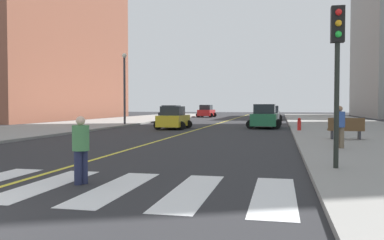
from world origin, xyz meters
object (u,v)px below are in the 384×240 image
at_px(car_red_fourth, 206,111).
at_px(traffic_light_near_corner, 337,54).
at_px(park_bench, 346,129).
at_px(pedestrian_waiting_east, 340,125).
at_px(car_white_sixth, 272,113).
at_px(pedestrian_crossing, 81,147).
at_px(car_silver_third, 271,115).
at_px(car_black_nearest, 172,115).
at_px(car_green_fifth, 264,117).
at_px(street_lamp, 124,82).
at_px(fire_hydrant, 299,124).
at_px(car_yellow_second, 173,118).

xyz_separation_m(car_red_fourth, traffic_light_near_corner, (13.21, -52.30, 2.41)).
bearing_deg(park_bench, pedestrian_waiting_east, 169.97).
height_order(car_white_sixth, pedestrian_crossing, car_white_sixth).
relative_size(car_silver_third, pedestrian_crossing, 2.34).
relative_size(car_black_nearest, pedestrian_waiting_east, 2.48).
bearing_deg(park_bench, car_silver_third, 11.36).
distance_m(car_green_fifth, street_lamp, 13.47).
relative_size(car_red_fourth, pedestrian_crossing, 2.73).
relative_size(car_white_sixth, park_bench, 2.32).
xyz_separation_m(traffic_light_near_corner, fire_hydrant, (-0.23, 17.66, -2.76)).
relative_size(car_silver_third, pedestrian_waiting_east, 2.22).
distance_m(car_silver_third, pedestrian_crossing, 38.31).
bearing_deg(car_red_fourth, car_green_fifth, -68.36).
distance_m(car_black_nearest, park_bench, 25.94).
relative_size(car_yellow_second, park_bench, 2.28).
height_order(car_red_fourth, traffic_light_near_corner, traffic_light_near_corner).
height_order(car_black_nearest, pedestrian_crossing, car_black_nearest).
distance_m(park_bench, pedestrian_waiting_east, 4.78).
bearing_deg(car_yellow_second, fire_hydrant, -12.98).
bearing_deg(fire_hydrant, car_silver_third, 97.58).
bearing_deg(car_green_fifth, car_black_nearest, -38.40).
bearing_deg(car_silver_third, fire_hydrant, 96.56).
bearing_deg(park_bench, car_black_nearest, 37.03).
bearing_deg(park_bench, car_red_fourth, 21.08).
xyz_separation_m(car_black_nearest, car_red_fourth, (0.10, 20.88, 0.03)).
distance_m(car_silver_third, fire_hydrant, 17.66).
xyz_separation_m(car_green_fifth, street_lamp, (-13.03, 1.22, 3.18)).
distance_m(pedestrian_waiting_east, street_lamp, 24.96).
height_order(pedestrian_waiting_east, street_lamp, street_lamp).
bearing_deg(car_black_nearest, car_yellow_second, -75.29).
height_order(traffic_light_near_corner, pedestrian_waiting_east, traffic_light_near_corner).
distance_m(car_green_fifth, pedestrian_crossing, 25.91).
relative_size(car_red_fourth, pedestrian_waiting_east, 2.59).
relative_size(car_green_fifth, pedestrian_waiting_east, 2.61).
height_order(car_silver_third, fire_hydrant, car_silver_third).
bearing_deg(traffic_light_near_corner, car_red_fourth, -75.83).
height_order(park_bench, fire_hydrant, park_bench).
bearing_deg(car_yellow_second, park_bench, -39.23).
relative_size(car_black_nearest, traffic_light_near_corner, 0.96).
relative_size(car_red_fourth, street_lamp, 0.68).
distance_m(car_yellow_second, car_silver_third, 17.05).
bearing_deg(pedestrian_waiting_east, car_yellow_second, -38.43).
bearing_deg(traffic_light_near_corner, car_black_nearest, -67.04).
height_order(car_black_nearest, car_red_fourth, car_red_fourth).
distance_m(car_red_fourth, park_bench, 44.57).
xyz_separation_m(car_white_sixth, traffic_light_near_corner, (2.62, -44.36, 2.47)).
xyz_separation_m(car_yellow_second, park_bench, (11.84, -9.52, -0.17)).
bearing_deg(fire_hydrant, car_green_fifth, 117.42).
height_order(car_yellow_second, traffic_light_near_corner, traffic_light_near_corner).
height_order(car_black_nearest, car_silver_third, car_black_nearest).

